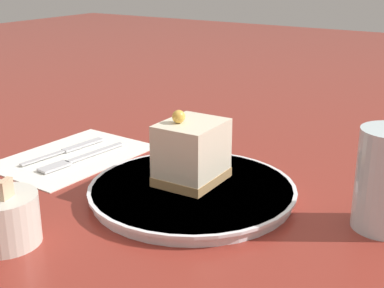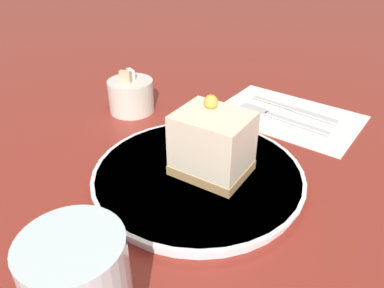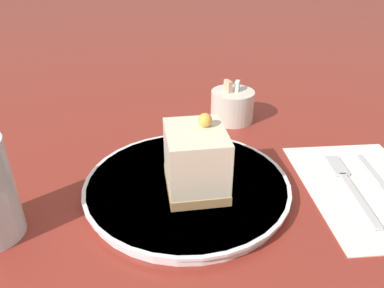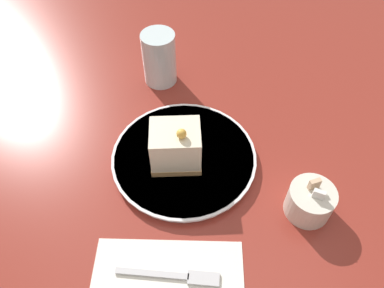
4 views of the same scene
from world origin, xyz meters
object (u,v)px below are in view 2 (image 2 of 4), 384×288
cake_slice (212,144)px  knife (301,111)px  plate (198,176)px  fork (274,116)px  sugar_bowl (131,96)px

cake_slice → knife: 0.28m
plate → fork: size_ratio=1.66×
plate → fork: 0.23m
plate → sugar_bowl: 0.25m
sugar_bowl → knife: bearing=-58.6°
plate → cake_slice: bearing=-54.8°
knife → sugar_bowl: bearing=127.4°
plate → knife: 0.28m
fork → sugar_bowl: sugar_bowl is taller
cake_slice → sugar_bowl: size_ratio=1.27×
plate → cake_slice: size_ratio=2.75×
knife → sugar_bowl: sugar_bowl is taller
plate → knife: size_ratio=1.70×
fork → sugar_bowl: bearing=123.0°
cake_slice → fork: bearing=-0.4°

